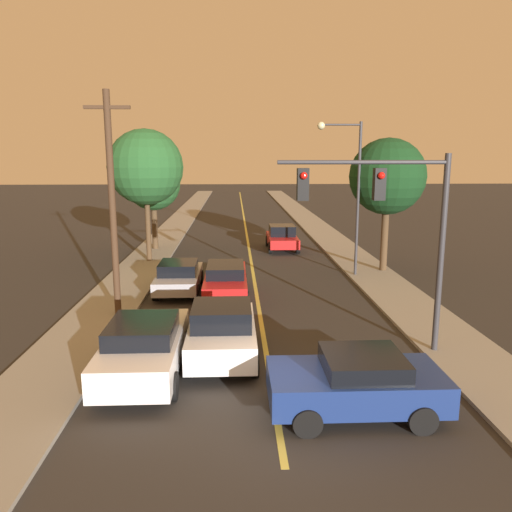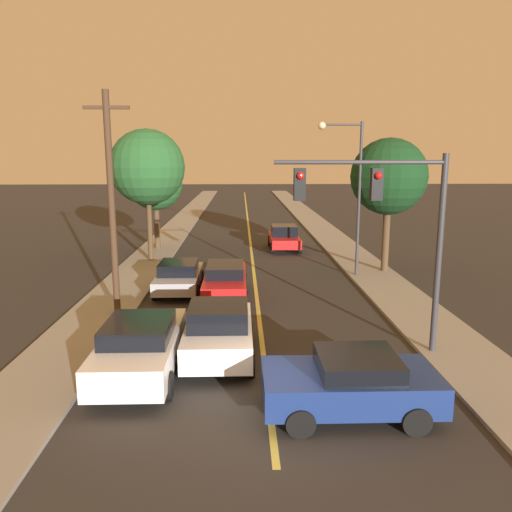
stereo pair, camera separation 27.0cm
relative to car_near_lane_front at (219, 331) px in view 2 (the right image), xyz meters
The scene contains 16 objects.
ground_plane 3.72m from the car_near_lane_front, 68.80° to the right, with size 200.00×200.00×0.00m, color #2D2B28.
road_surface 32.66m from the car_near_lane_front, 87.70° to the left, with size 9.36×80.00×0.01m.
sidewalk_left 32.96m from the car_near_lane_front, 98.06° to the left, with size 2.50×80.00×0.12m.
sidewalk_right 33.42m from the car_near_lane_front, 77.48° to the left, with size 2.50×80.00×0.12m.
car_near_lane_front is the anchor object (origin of this frame).
car_near_lane_second 6.44m from the car_near_lane_front, 90.00° to the left, with size 1.84×4.98×1.50m.
car_outer_lane_front 2.31m from the car_near_lane_front, 152.92° to the right, with size 2.06×4.74×1.59m.
car_outer_lane_second 7.79m from the car_near_lane_front, 105.33° to the left, with size 1.93×4.29×1.37m.
car_far_oncoming 17.85m from the car_near_lane_front, 78.96° to the left, with size 1.92×4.10×1.56m.
car_crossing_right 4.57m from the car_near_lane_front, 46.32° to the right, with size 3.98×2.11×1.44m.
traffic_signal_mast 5.89m from the car_near_lane_front, ahead, with size 4.90×0.42×5.81m.
streetlamp_right 12.24m from the car_near_lane_front, 59.66° to the left, with size 2.13×0.36×7.34m.
utility_pole_left 6.72m from the car_near_lane_front, 133.41° to the left, with size 1.60×0.24×7.99m.
tree_left_near 18.54m from the car_near_lane_front, 104.77° to the left, with size 3.37×3.37×5.81m.
tree_left_far 15.25m from the car_near_lane_front, 107.63° to the left, with size 4.10×4.10×7.22m.
tree_right_near 14.09m from the car_near_lane_front, 53.70° to the left, with size 3.78×3.78×6.65m.
Camera 2 is at (-0.65, -10.45, 5.82)m, focal length 35.00 mm.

